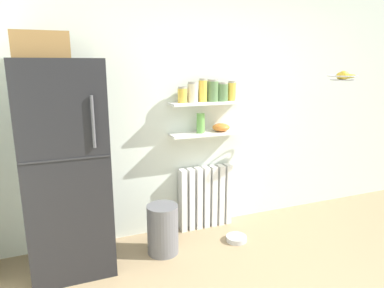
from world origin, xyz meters
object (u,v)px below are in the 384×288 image
(refrigerator, at_px, (66,164))
(storage_jar_5, at_px, (232,91))
(trash_bin, at_px, (163,229))
(storage_jar_0, at_px, (182,95))
(storage_jar_1, at_px, (193,92))
(pet_food_bowl, at_px, (236,238))
(hanging_fruit_basket, at_px, (343,76))
(storage_jar_2, at_px, (203,90))
(storage_jar_4, at_px, (222,92))
(radiator, at_px, (206,197))
(storage_jar_3, at_px, (213,91))
(vase, at_px, (201,123))
(shelf_bowl, at_px, (221,127))

(refrigerator, bearing_deg, storage_jar_5, 7.43)
(trash_bin, bearing_deg, storage_jar_0, 44.98)
(refrigerator, distance_m, storage_jar_1, 1.39)
(storage_jar_5, bearing_deg, pet_food_bowl, -105.70)
(refrigerator, relative_size, hanging_fruit_basket, 6.79)
(storage_jar_2, xyz_separation_m, storage_jar_4, (0.22, -0.00, -0.02))
(trash_bin, bearing_deg, storage_jar_5, 20.35)
(refrigerator, distance_m, storage_jar_4, 1.70)
(radiator, distance_m, pet_food_bowl, 0.56)
(storage_jar_0, relative_size, storage_jar_2, 0.68)
(storage_jar_3, distance_m, vase, 0.36)
(storage_jar_2, relative_size, storage_jar_3, 1.05)
(storage_jar_0, relative_size, vase, 0.79)
(refrigerator, height_order, storage_jar_4, refrigerator)
(storage_jar_4, bearing_deg, storage_jar_0, 180.00)
(refrigerator, distance_m, pet_food_bowl, 1.85)
(storage_jar_1, relative_size, storage_jar_2, 0.87)
(shelf_bowl, bearing_deg, storage_jar_4, -0.00)
(storage_jar_4, bearing_deg, trash_bin, -157.01)
(storage_jar_4, height_order, shelf_bowl, storage_jar_4)
(pet_food_bowl, bearing_deg, storage_jar_2, 119.31)
(shelf_bowl, distance_m, pet_food_bowl, 1.17)
(storage_jar_2, bearing_deg, storage_jar_1, 180.00)
(refrigerator, height_order, shelf_bowl, refrigerator)
(radiator, distance_m, hanging_fruit_basket, 1.93)
(storage_jar_5, bearing_deg, storage_jar_1, 180.00)
(storage_jar_1, bearing_deg, storage_jar_3, 0.00)
(vase, height_order, hanging_fruit_basket, hanging_fruit_basket)
(refrigerator, xyz_separation_m, pet_food_bowl, (1.59, -0.17, -0.93))
(refrigerator, xyz_separation_m, storage_jar_5, (1.70, 0.22, 0.55))
(radiator, distance_m, shelf_bowl, 0.80)
(storage_jar_2, height_order, storage_jar_3, storage_jar_2)
(refrigerator, relative_size, storage_jar_3, 8.96)
(storage_jar_4, bearing_deg, hanging_fruit_basket, -22.40)
(radiator, distance_m, trash_bin, 0.71)
(radiator, distance_m, vase, 0.85)
(radiator, bearing_deg, storage_jar_5, -6.17)
(vase, bearing_deg, storage_jar_0, 180.00)
(storage_jar_0, relative_size, hanging_fruit_basket, 0.54)
(storage_jar_3, relative_size, storage_jar_4, 1.15)
(vase, bearing_deg, refrigerator, -170.64)
(radiator, bearing_deg, storage_jar_4, -10.22)
(storage_jar_3, bearing_deg, vase, 180.00)
(refrigerator, relative_size, storage_jar_5, 9.78)
(storage_jar_3, bearing_deg, storage_jar_0, 180.00)
(shelf_bowl, bearing_deg, hanging_fruit_basket, -22.27)
(radiator, xyz_separation_m, pet_food_bowl, (0.17, -0.43, -0.32))
(refrigerator, distance_m, vase, 1.38)
(shelf_bowl, height_order, hanging_fruit_basket, hanging_fruit_basket)
(storage_jar_3, bearing_deg, radiator, 151.60)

